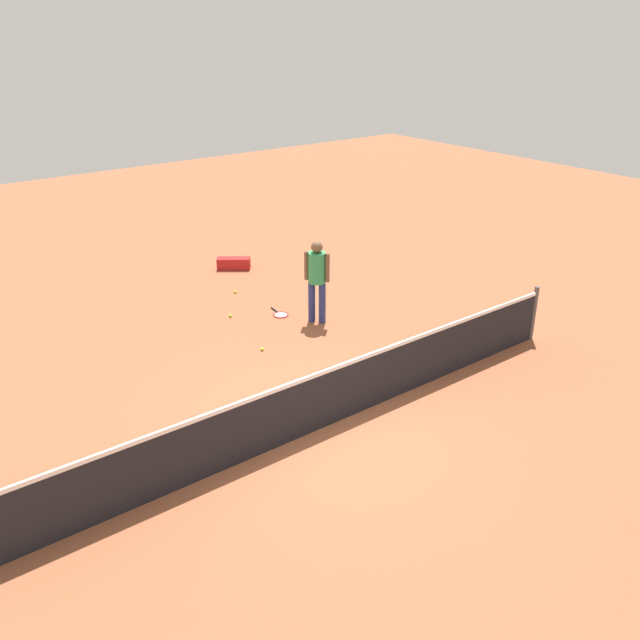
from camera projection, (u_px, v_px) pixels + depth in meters
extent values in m
plane|color=#9E5638|center=(324.00, 427.00, 10.04)|extent=(40.00, 40.00, 0.00)
cylinder|color=#4C4C51|center=(534.00, 313.00, 12.58)|extent=(0.09, 0.09, 1.07)
cube|color=black|center=(324.00, 401.00, 9.85)|extent=(10.00, 0.02, 0.91)
cube|color=white|center=(324.00, 372.00, 9.65)|extent=(10.00, 0.04, 0.06)
cylinder|color=navy|center=(312.00, 302.00, 13.38)|extent=(0.20, 0.20, 0.85)
cylinder|color=navy|center=(322.00, 303.00, 13.32)|extent=(0.20, 0.20, 0.85)
cylinder|color=#339959|center=(317.00, 268.00, 13.04)|extent=(0.47, 0.47, 0.62)
cylinder|color=brown|center=(306.00, 266.00, 13.09)|extent=(0.13, 0.13, 0.58)
cylinder|color=brown|center=(327.00, 268.00, 12.98)|extent=(0.13, 0.13, 0.58)
sphere|color=brown|center=(317.00, 247.00, 12.87)|extent=(0.32, 0.32, 0.23)
torus|color=red|center=(281.00, 315.00, 13.79)|extent=(0.35, 0.35, 0.02)
cylinder|color=silver|center=(281.00, 315.00, 13.79)|extent=(0.29, 0.29, 0.00)
cylinder|color=black|center=(275.00, 310.00, 14.02)|extent=(0.06, 0.28, 0.03)
sphere|color=#C6E033|center=(230.00, 316.00, 13.71)|extent=(0.07, 0.07, 0.07)
sphere|color=#C6E033|center=(262.00, 349.00, 12.32)|extent=(0.07, 0.07, 0.07)
sphere|color=#C6E033|center=(235.00, 292.00, 14.90)|extent=(0.07, 0.07, 0.07)
cube|color=#B21E1E|center=(234.00, 263.00, 16.31)|extent=(0.81, 0.71, 0.28)
cylinder|color=black|center=(219.00, 263.00, 16.31)|extent=(0.24, 0.27, 0.27)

